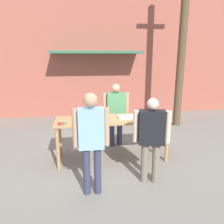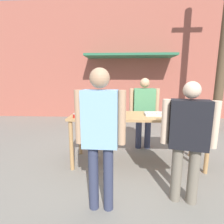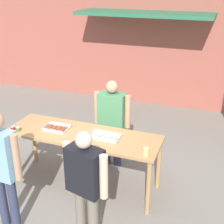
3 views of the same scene
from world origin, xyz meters
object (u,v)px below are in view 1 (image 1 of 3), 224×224
Objects in this scene: food_tray_buns at (129,117)px; person_customer_with_cup at (151,134)px; condiment_jar_mustard at (60,123)px; person_customer_holding_hotdog at (91,136)px; condiment_jar_ketchup at (65,123)px; beer_cup at (164,117)px; person_server_behind_table at (116,110)px; utility_pole at (183,38)px; food_tray_sausages at (91,119)px.

person_customer_with_cup is (0.16, -1.06, -0.04)m from food_tray_buns.
condiment_jar_mustard is 0.04× the size of person_customer_holding_hotdog.
beer_cup reaches higher than condiment_jar_ketchup.
utility_pole reaches higher than person_server_behind_table.
food_tray_sausages is at bearing 169.49° from beer_cup.
condiment_jar_mustard is at bearing -154.91° from food_tray_sausages.
person_customer_holding_hotdog reaches higher than condiment_jar_ketchup.
person_customer_holding_hotdog is (-1.62, -0.97, 0.04)m from beer_cup.
person_customer_with_cup reaches higher than food_tray_buns.
food_tray_buns is 0.08× the size of utility_pole.
condiment_jar_ketchup is 1.58m from person_server_behind_table.
food_tray_sausages is 0.23× the size of person_customer_holding_hotdog.
person_customer_holding_hotdog is (-0.91, -1.25, 0.07)m from food_tray_buns.
person_customer_with_cup is at bearing -26.77° from condiment_jar_ketchup.
beer_cup is 0.07× the size of person_customer_holding_hotdog.
beer_cup is at bearing -111.77° from person_customer_with_cup.
person_customer_holding_hotdog is 0.31× the size of utility_pole.
person_customer_holding_hotdog is at bearing -132.42° from utility_pole.
beer_cup is (2.08, 0.01, 0.02)m from condiment_jar_ketchup.
food_tray_buns is (0.83, -0.00, 0.00)m from food_tray_sausages.
person_customer_holding_hotdog is (-0.75, -1.97, 0.09)m from person_server_behind_table.
condiment_jar_ketchup reaches higher than food_tray_buns.
food_tray_buns is at bearing -77.59° from person_server_behind_table.
condiment_jar_ketchup is 0.05× the size of person_customer_with_cup.
condiment_jar_ketchup is 1.07m from person_customer_holding_hotdog.
food_tray_buns is 6.34× the size of condiment_jar_mustard.
food_tray_buns is 4.14× the size of beer_cup.
food_tray_buns is 0.27× the size of person_customer_holding_hotdog.
person_customer_holding_hotdog is at bearing -59.98° from condiment_jar_mustard.
condiment_jar_mustard is 2.17m from beer_cup.
beer_cup is at bearing -21.93° from food_tray_buns.
food_tray_buns is at bearing 12.02° from condiment_jar_ketchup.
condiment_jar_ketchup is at bearing 0.99° from condiment_jar_mustard.
food_tray_buns is 1.49m from condiment_jar_mustard.
food_tray_buns is 0.77m from beer_cup.
condiment_jar_ketchup is 1.71m from person_customer_with_cup.
condiment_jar_mustard is 0.05× the size of person_server_behind_table.
utility_pole is at bearing 35.32° from food_tray_sausages.
utility_pole is (3.11, 3.40, 1.79)m from person_customer_holding_hotdog.
condiment_jar_ketchup is 2.08m from beer_cup.
condiment_jar_ketchup is (0.09, 0.00, 0.00)m from condiment_jar_mustard.
condiment_jar_ketchup is at bearing -145.61° from utility_pole.
utility_pole is (1.49, 2.44, 1.82)m from beer_cup.
beer_cup is at bearing -49.12° from person_server_behind_table.
utility_pole reaches higher than food_tray_sausages.
beer_cup is 0.95m from person_customer_with_cup.
person_server_behind_table is 1.02× the size of person_customer_with_cup.
beer_cup is at bearing -121.48° from utility_pole.
utility_pole is (2.36, 1.44, 1.87)m from person_server_behind_table.
food_tray_sausages is at bearing 28.66° from condiment_jar_ketchup.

